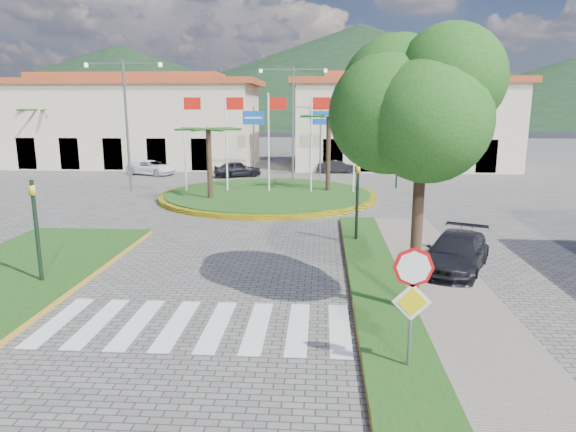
# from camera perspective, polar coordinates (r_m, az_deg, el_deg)

# --- Properties ---
(ground) EXTENTS (160.00, 160.00, 0.00)m
(ground) POSITION_cam_1_polar(r_m,az_deg,el_deg) (9.75, -16.68, -21.21)
(ground) COLOR #5A5855
(ground) RESTS_ON ground
(sidewalk_right) EXTENTS (4.00, 28.00, 0.15)m
(sidewalk_right) POSITION_cam_1_polar(r_m,az_deg,el_deg) (11.28, 18.89, -16.04)
(sidewalk_right) COLOR gray
(sidewalk_right) RESTS_ON ground
(verge_right) EXTENTS (1.60, 28.00, 0.18)m
(verge_right) POSITION_cam_1_polar(r_m,az_deg,el_deg) (11.03, 12.62, -16.25)
(verge_right) COLOR #194112
(verge_right) RESTS_ON ground
(crosswalk) EXTENTS (8.00, 3.00, 0.01)m
(crosswalk) POSITION_cam_1_polar(r_m,az_deg,el_deg) (13.10, -10.54, -11.81)
(crosswalk) COLOR silver
(crosswalk) RESTS_ON ground
(roundabout_island) EXTENTS (12.70, 12.70, 6.00)m
(roundabout_island) POSITION_cam_1_polar(r_m,az_deg,el_deg) (30.18, -2.21, 2.40)
(roundabout_island) COLOR yellow
(roundabout_island) RESTS_ON ground
(stop_sign) EXTENTS (0.80, 0.11, 2.65)m
(stop_sign) POSITION_cam_1_polar(r_m,az_deg,el_deg) (10.32, 13.64, -7.98)
(stop_sign) COLOR slate
(stop_sign) RESTS_ON ground
(deciduous_tree) EXTENTS (3.60, 3.60, 6.80)m
(deciduous_tree) POSITION_cam_1_polar(r_m,az_deg,el_deg) (12.80, 14.80, 11.29)
(deciduous_tree) COLOR black
(deciduous_tree) RESTS_ON ground
(traffic_light_left) EXTENTS (0.15, 0.18, 3.20)m
(traffic_light_left) POSITION_cam_1_polar(r_m,az_deg,el_deg) (16.69, -26.22, -0.66)
(traffic_light_left) COLOR black
(traffic_light_left) RESTS_ON ground
(traffic_light_right) EXTENTS (0.15, 0.18, 3.20)m
(traffic_light_right) POSITION_cam_1_polar(r_m,az_deg,el_deg) (19.91, 7.71, 2.39)
(traffic_light_right) COLOR black
(traffic_light_right) RESTS_ON ground
(traffic_light_far) EXTENTS (0.18, 0.15, 3.20)m
(traffic_light_far) POSITION_cam_1_polar(r_m,az_deg,el_deg) (34.10, 12.05, 6.28)
(traffic_light_far) COLOR black
(traffic_light_far) RESTS_ON ground
(direction_sign_west) EXTENTS (1.60, 0.14, 5.20)m
(direction_sign_west) POSITION_cam_1_polar(r_m,az_deg,el_deg) (38.93, -3.85, 9.56)
(direction_sign_west) COLOR slate
(direction_sign_west) RESTS_ON ground
(direction_sign_east) EXTENTS (1.60, 0.14, 5.20)m
(direction_sign_east) POSITION_cam_1_polar(r_m,az_deg,el_deg) (38.59, 3.64, 9.54)
(direction_sign_east) COLOR slate
(direction_sign_east) RESTS_ON ground
(street_lamp_centre) EXTENTS (4.80, 0.16, 8.00)m
(street_lamp_centre) POSITION_cam_1_polar(r_m,az_deg,el_deg) (37.65, 0.55, 10.97)
(street_lamp_centre) COLOR slate
(street_lamp_centre) RESTS_ON ground
(street_lamp_west) EXTENTS (4.80, 0.16, 8.00)m
(street_lamp_west) POSITION_cam_1_polar(r_m,az_deg,el_deg) (33.83, -17.51, 10.28)
(street_lamp_west) COLOR slate
(street_lamp_west) RESTS_ON ground
(building_left) EXTENTS (23.32, 9.54, 8.05)m
(building_left) POSITION_cam_1_polar(r_m,az_deg,el_deg) (48.71, -17.08, 10.02)
(building_left) COLOR beige
(building_left) RESTS_ON ground
(building_right) EXTENTS (19.08, 9.54, 8.05)m
(building_right) POSITION_cam_1_polar(r_m,az_deg,el_deg) (46.12, 12.54, 10.17)
(building_right) COLOR beige
(building_right) RESTS_ON ground
(hill_far_west) EXTENTS (140.00, 140.00, 22.00)m
(hill_far_west) POSITION_cam_1_polar(r_m,az_deg,el_deg) (158.71, -18.26, 13.64)
(hill_far_west) COLOR black
(hill_far_west) RESTS_ON ground
(hill_far_mid) EXTENTS (180.00, 180.00, 30.00)m
(hill_far_mid) POSITION_cam_1_polar(r_m,az_deg,el_deg) (168.28, 8.09, 15.36)
(hill_far_mid) COLOR black
(hill_far_mid) RESTS_ON ground
(hill_near_back) EXTENTS (110.00, 110.00, 16.00)m
(hill_near_back) POSITION_cam_1_polar(r_m,az_deg,el_deg) (138.23, -1.73, 13.29)
(hill_near_back) COLOR black
(hill_near_back) RESTS_ON ground
(white_van) EXTENTS (4.34, 3.06, 1.10)m
(white_van) POSITION_cam_1_polar(r_m,az_deg,el_deg) (41.48, -14.91, 5.21)
(white_van) COLOR white
(white_van) RESTS_ON ground
(car_dark_a) EXTENTS (3.79, 2.60, 1.20)m
(car_dark_a) POSITION_cam_1_polar(r_m,az_deg,el_deg) (39.11, -5.63, 5.23)
(car_dark_a) COLOR black
(car_dark_a) RESTS_ON ground
(car_dark_b) EXTENTS (3.23, 1.27, 1.05)m
(car_dark_b) POSITION_cam_1_polar(r_m,az_deg,el_deg) (41.41, 5.50, 5.51)
(car_dark_b) COLOR black
(car_dark_b) RESTS_ON ground
(car_side_right) EXTENTS (3.29, 4.54, 1.22)m
(car_side_right) POSITION_cam_1_polar(r_m,az_deg,el_deg) (17.53, 18.15, -3.91)
(car_side_right) COLOR black
(car_side_right) RESTS_ON ground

